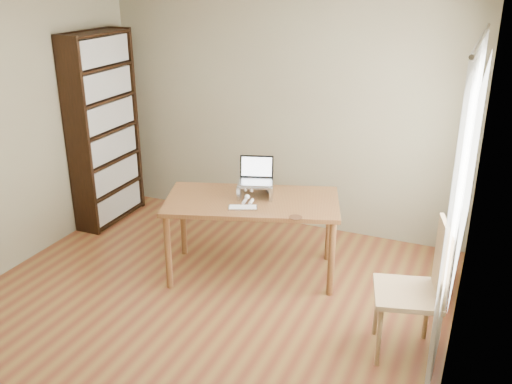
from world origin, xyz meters
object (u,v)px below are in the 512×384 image
keyboard (243,208)px  cat (254,189)px  desk (252,208)px  chair (420,287)px  laptop (258,175)px  bookshelf (104,130)px

keyboard → cat: 0.34m
desk → chair: chair is taller
laptop → chair: (1.60, -0.78, -0.36)m
cat → laptop: bearing=33.8°
desk → keyboard: (0.01, -0.22, 0.09)m
keyboard → cat: bearing=73.0°
desk → chair: 1.73m
desk → laptop: 0.30m
cat → chair: (1.62, -0.76, -0.23)m
cat → chair: bearing=-34.3°
laptop → cat: bearing=-155.3°
desk → cat: size_ratio=3.60×
laptop → chair: bearing=-44.4°
keyboard → bookshelf: bearing=136.7°
desk → keyboard: bearing=-106.0°
bookshelf → cat: bearing=-11.9°
desk → cat: bearing=84.4°
keyboard → chair: size_ratio=0.26×
bookshelf → desk: 2.10m
laptop → cat: (-0.03, -0.02, -0.12)m
desk → laptop: size_ratio=4.81×
bookshelf → cat: bookshelf is taller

